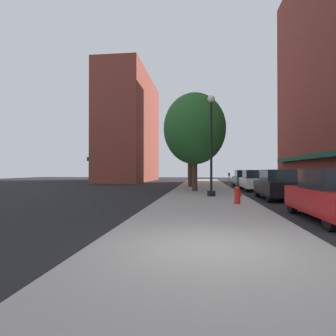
% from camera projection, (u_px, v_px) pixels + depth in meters
% --- Properties ---
extents(ground_plane, '(90.00, 90.00, 0.00)m').
position_uv_depth(ground_plane, '(254.00, 191.00, 22.91)').
color(ground_plane, black).
extents(sidewalk_slab, '(4.80, 50.00, 0.12)m').
position_uv_depth(sidewalk_slab, '(204.00, 189.00, 24.37)').
color(sidewalk_slab, gray).
rests_on(sidewalk_slab, ground).
extents(building_far_background, '(6.80, 18.00, 15.94)m').
position_uv_depth(building_far_background, '(131.00, 129.00, 43.62)').
color(building_far_background, brown).
rests_on(building_far_background, ground).
extents(lamppost, '(0.48, 0.48, 5.90)m').
position_uv_depth(lamppost, '(211.00, 143.00, 16.59)').
color(lamppost, black).
rests_on(lamppost, sidewalk_slab).
extents(fire_hydrant, '(0.33, 0.26, 0.79)m').
position_uv_depth(fire_hydrant, '(237.00, 195.00, 12.70)').
color(fire_hydrant, red).
rests_on(fire_hydrant, sidewalk_slab).
extents(parking_meter_near, '(0.14, 0.09, 1.31)m').
position_uv_depth(parking_meter_near, '(229.00, 179.00, 23.12)').
color(parking_meter_near, slate).
rests_on(parking_meter_near, sidewalk_slab).
extents(tree_near, '(4.54, 4.54, 7.17)m').
position_uv_depth(tree_near, '(195.00, 129.00, 20.79)').
color(tree_near, '#422D1E').
rests_on(tree_near, sidewalk_slab).
extents(tree_mid, '(4.06, 4.06, 7.15)m').
position_uv_depth(tree_mid, '(190.00, 135.00, 26.15)').
color(tree_mid, '#422D1E').
rests_on(tree_mid, sidewalk_slab).
extents(tree_far, '(3.72, 3.72, 6.86)m').
position_uv_depth(tree_far, '(189.00, 142.00, 31.77)').
color(tree_far, '#4C3823').
rests_on(tree_far, sidewalk_slab).
extents(car_red, '(1.80, 4.30, 1.66)m').
position_uv_depth(car_red, '(334.00, 196.00, 8.97)').
color(car_red, black).
rests_on(car_red, ground).
extents(car_black, '(1.80, 4.30, 1.66)m').
position_uv_depth(car_black, '(277.00, 185.00, 15.72)').
color(car_black, black).
rests_on(car_black, ground).
extents(car_white, '(1.80, 4.30, 1.66)m').
position_uv_depth(car_white, '(254.00, 181.00, 22.73)').
color(car_white, black).
rests_on(car_white, ground).
extents(car_green, '(1.80, 4.30, 1.66)m').
position_uv_depth(car_green, '(244.00, 179.00, 28.38)').
color(car_green, black).
rests_on(car_green, ground).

